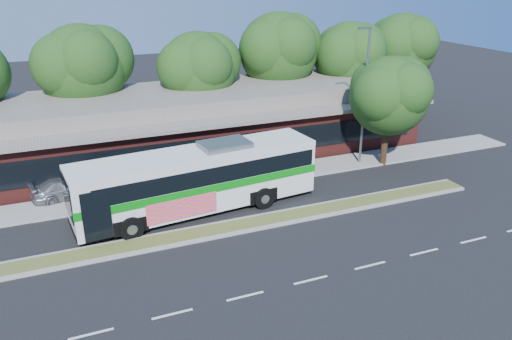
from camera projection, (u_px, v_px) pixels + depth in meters
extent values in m
plane|color=black|center=(265.00, 228.00, 25.56)|extent=(120.00, 120.00, 0.00)
cube|color=#515725|center=(260.00, 222.00, 26.04)|extent=(26.00, 1.10, 0.15)
cube|color=gray|center=(224.00, 182.00, 31.03)|extent=(44.00, 2.60, 0.12)
cube|color=#591F1C|center=(194.00, 129.00, 36.13)|extent=(32.00, 10.00, 3.20)
cube|color=slate|center=(193.00, 106.00, 35.49)|extent=(33.20, 11.20, 0.24)
cube|color=slate|center=(193.00, 97.00, 35.26)|extent=(30.00, 8.00, 1.00)
cube|color=black|center=(216.00, 149.00, 31.77)|extent=(30.00, 0.06, 1.60)
cylinder|color=slate|center=(364.00, 99.00, 32.41)|extent=(0.16, 0.16, 9.00)
cube|color=slate|center=(365.00, 28.00, 30.60)|extent=(0.90, 0.18, 0.14)
cylinder|color=black|center=(89.00, 122.00, 36.07)|extent=(0.44, 0.44, 4.20)
sphere|color=#123712|center=(82.00, 68.00, 34.62)|extent=(6.00, 6.00, 6.00)
sphere|color=#123712|center=(101.00, 59.00, 35.30)|extent=(4.68, 4.68, 4.68)
cylinder|color=black|center=(200.00, 117.00, 38.10)|extent=(0.44, 0.44, 3.78)
sphere|color=#123712|center=(198.00, 70.00, 36.77)|extent=(5.60, 5.60, 5.60)
sphere|color=#123712|center=(212.00, 62.00, 37.41)|extent=(4.37, 4.37, 4.37)
cylinder|color=black|center=(278.00, 101.00, 41.30)|extent=(0.44, 0.44, 4.41)
sphere|color=#123712|center=(279.00, 52.00, 39.78)|extent=(6.20, 6.20, 6.20)
sphere|color=#123712|center=(292.00, 44.00, 40.49)|extent=(4.84, 4.84, 4.84)
cylinder|color=black|center=(346.00, 101.00, 42.64)|extent=(0.44, 0.44, 3.86)
sphere|color=#123712|center=(349.00, 57.00, 41.28)|extent=(5.80, 5.80, 5.80)
sphere|color=#123712|center=(360.00, 50.00, 41.94)|extent=(4.52, 4.52, 4.52)
cylinder|color=black|center=(397.00, 91.00, 45.56)|extent=(0.44, 0.44, 4.12)
sphere|color=#123712|center=(402.00, 48.00, 44.13)|extent=(6.00, 6.00, 6.00)
sphere|color=#123712|center=(411.00, 41.00, 44.81)|extent=(4.68, 4.68, 4.68)
cube|color=silver|center=(197.00, 179.00, 26.72)|extent=(13.43, 4.17, 3.04)
cube|color=black|center=(203.00, 167.00, 26.64)|extent=(12.38, 4.11, 0.91)
cube|color=silver|center=(196.00, 155.00, 26.20)|extent=(13.45, 4.19, 0.29)
cube|color=#057A0F|center=(197.00, 180.00, 26.75)|extent=(13.50, 4.24, 0.42)
cube|color=black|center=(67.00, 197.00, 23.68)|extent=(0.32, 2.46, 1.88)
cube|color=black|center=(302.00, 147.00, 29.36)|extent=(0.31, 2.30, 1.22)
cube|color=#C4399C|center=(182.00, 208.00, 25.21)|extent=(3.73, 0.44, 1.10)
cube|color=slate|center=(225.00, 145.00, 26.82)|extent=(2.81, 2.03, 0.33)
cylinder|color=black|center=(131.00, 228.00, 24.28)|extent=(1.25, 0.52, 1.21)
cylinder|color=black|center=(117.00, 206.00, 26.54)|extent=(1.25, 0.52, 1.21)
cylinder|color=black|center=(264.00, 198.00, 27.52)|extent=(1.25, 0.52, 1.21)
cylinder|color=black|center=(241.00, 181.00, 29.78)|extent=(1.25, 0.52, 1.21)
imported|color=#A3A4AA|center=(69.00, 187.00, 28.87)|extent=(4.51, 2.60, 1.23)
cylinder|color=black|center=(385.00, 142.00, 33.38)|extent=(0.44, 0.44, 3.20)
sphere|color=#123712|center=(389.00, 96.00, 32.21)|extent=(5.13, 5.13, 5.13)
sphere|color=#123712|center=(401.00, 87.00, 32.80)|extent=(4.00, 4.00, 4.00)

